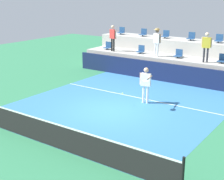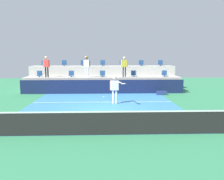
{
  "view_description": "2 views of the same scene",
  "coord_description": "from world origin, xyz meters",
  "px_view_note": "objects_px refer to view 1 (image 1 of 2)",
  "views": [
    {
      "loc": [
        8.08,
        -11.32,
        5.16
      ],
      "look_at": [
        0.65,
        -0.73,
        1.28
      ],
      "focal_mm": 53.25,
      "sensor_mm": 36.0,
      "label": 1
    },
    {
      "loc": [
        0.05,
        -12.32,
        2.89
      ],
      "look_at": [
        0.5,
        -0.34,
        1.19
      ],
      "focal_mm": 37.06,
      "sensor_mm": 36.0,
      "label": 2
    }
  ],
  "objects_px": {
    "spectator_in_grey": "(206,44)",
    "tennis_ball": "(122,93)",
    "stadium_chair_lower_far_left": "(108,46)",
    "spectator_with_hat": "(157,39)",
    "stadium_chair_upper_center": "(191,37)",
    "stadium_chair_upper_left": "(143,33)",
    "stadium_chair_upper_mid_left": "(166,35)",
    "stadium_chair_upper_mid_right": "(219,39)",
    "stadium_chair_lower_center": "(178,54)",
    "spectator_in_white": "(113,36)",
    "stadium_chair_upper_far_left": "(121,31)",
    "tennis_player": "(146,82)",
    "stadium_chair_lower_right": "(222,59)",
    "stadium_chair_lower_left": "(141,50)"
  },
  "relations": [
    {
      "from": "stadium_chair_lower_far_left",
      "to": "stadium_chair_upper_mid_right",
      "type": "distance_m",
      "value": 7.36
    },
    {
      "from": "stadium_chair_lower_far_left",
      "to": "stadium_chair_upper_far_left",
      "type": "bearing_deg",
      "value": 91.81
    },
    {
      "from": "stadium_chair_lower_left",
      "to": "stadium_chair_upper_mid_right",
      "type": "distance_m",
      "value": 4.86
    },
    {
      "from": "stadium_chair_lower_right",
      "to": "stadium_chair_upper_mid_left",
      "type": "distance_m",
      "value": 4.87
    },
    {
      "from": "spectator_in_white",
      "to": "stadium_chair_upper_left",
      "type": "bearing_deg",
      "value": 63.93
    },
    {
      "from": "spectator_with_hat",
      "to": "spectator_in_white",
      "type": "bearing_deg",
      "value": 180.0
    },
    {
      "from": "stadium_chair_upper_left",
      "to": "spectator_in_white",
      "type": "distance_m",
      "value": 2.43
    },
    {
      "from": "stadium_chair_lower_far_left",
      "to": "stadium_chair_upper_left",
      "type": "distance_m",
      "value": 2.67
    },
    {
      "from": "stadium_chair_lower_center",
      "to": "tennis_ball",
      "type": "xyz_separation_m",
      "value": [
        0.08,
        -6.29,
        -0.86
      ]
    },
    {
      "from": "spectator_in_grey",
      "to": "stadium_chair_upper_center",
      "type": "bearing_deg",
      "value": 129.34
    },
    {
      "from": "stadium_chair_lower_far_left",
      "to": "spectator_in_white",
      "type": "relative_size",
      "value": 0.3
    },
    {
      "from": "stadium_chair_lower_far_left",
      "to": "stadium_chair_lower_left",
      "type": "height_order",
      "value": "same"
    },
    {
      "from": "spectator_in_grey",
      "to": "tennis_ball",
      "type": "bearing_deg",
      "value": -106.33
    },
    {
      "from": "stadium_chair_lower_far_left",
      "to": "stadium_chair_upper_far_left",
      "type": "distance_m",
      "value": 1.99
    },
    {
      "from": "stadium_chair_upper_mid_right",
      "to": "spectator_in_grey",
      "type": "relative_size",
      "value": 0.31
    },
    {
      "from": "stadium_chair_upper_mid_left",
      "to": "stadium_chair_upper_mid_right",
      "type": "relative_size",
      "value": 1.0
    },
    {
      "from": "stadium_chair_lower_center",
      "to": "spectator_in_grey",
      "type": "relative_size",
      "value": 0.31
    },
    {
      "from": "stadium_chair_upper_far_left",
      "to": "spectator_with_hat",
      "type": "bearing_deg",
      "value": -28.33
    },
    {
      "from": "tennis_player",
      "to": "stadium_chair_upper_far_left",
      "type": "bearing_deg",
      "value": 130.53
    },
    {
      "from": "stadium_chair_upper_far_left",
      "to": "tennis_ball",
      "type": "height_order",
      "value": "stadium_chair_upper_far_left"
    },
    {
      "from": "stadium_chair_upper_mid_right",
      "to": "tennis_ball",
      "type": "bearing_deg",
      "value": -102.01
    },
    {
      "from": "stadium_chair_upper_far_left",
      "to": "spectator_with_hat",
      "type": "relative_size",
      "value": 0.3
    },
    {
      "from": "spectator_with_hat",
      "to": "stadium_chair_lower_center",
      "type": "bearing_deg",
      "value": 16.49
    },
    {
      "from": "stadium_chair_lower_far_left",
      "to": "spectator_in_white",
      "type": "distance_m",
      "value": 1.16
    },
    {
      "from": "stadium_chair_lower_right",
      "to": "tennis_player",
      "type": "relative_size",
      "value": 0.3
    },
    {
      "from": "stadium_chair_upper_center",
      "to": "stadium_chair_upper_left",
      "type": "bearing_deg",
      "value": 180.0
    },
    {
      "from": "stadium_chair_lower_far_left",
      "to": "stadium_chair_upper_mid_left",
      "type": "relative_size",
      "value": 1.0
    },
    {
      "from": "spectator_with_hat",
      "to": "stadium_chair_upper_far_left",
      "type": "bearing_deg",
      "value": 151.67
    },
    {
      "from": "tennis_player",
      "to": "tennis_ball",
      "type": "height_order",
      "value": "tennis_player"
    },
    {
      "from": "stadium_chair_upper_center",
      "to": "spectator_with_hat",
      "type": "height_order",
      "value": "spectator_with_hat"
    },
    {
      "from": "stadium_chair_lower_right",
      "to": "stadium_chair_upper_mid_left",
      "type": "height_order",
      "value": "stadium_chair_upper_mid_left"
    },
    {
      "from": "stadium_chair_lower_center",
      "to": "stadium_chair_upper_mid_right",
      "type": "distance_m",
      "value": 2.68
    },
    {
      "from": "stadium_chair_upper_far_left",
      "to": "tennis_player",
      "type": "height_order",
      "value": "stadium_chair_upper_far_left"
    },
    {
      "from": "tennis_ball",
      "to": "stadium_chair_lower_far_left",
      "type": "bearing_deg",
      "value": 130.5
    },
    {
      "from": "stadium_chair_lower_left",
      "to": "stadium_chair_upper_mid_left",
      "type": "bearing_deg",
      "value": 64.9
    },
    {
      "from": "stadium_chair_lower_left",
      "to": "tennis_player",
      "type": "bearing_deg",
      "value": -57.51
    },
    {
      "from": "stadium_chair_upper_left",
      "to": "tennis_player",
      "type": "bearing_deg",
      "value": -59.08
    },
    {
      "from": "stadium_chair_lower_center",
      "to": "tennis_player",
      "type": "bearing_deg",
      "value": -81.7
    },
    {
      "from": "stadium_chair_upper_left",
      "to": "tennis_ball",
      "type": "height_order",
      "value": "stadium_chair_upper_left"
    },
    {
      "from": "spectator_with_hat",
      "to": "spectator_in_grey",
      "type": "xyz_separation_m",
      "value": [
        3.1,
        0.0,
        -0.04
      ]
    },
    {
      "from": "spectator_in_white",
      "to": "stadium_chair_lower_right",
      "type": "bearing_deg",
      "value": 3.04
    },
    {
      "from": "stadium_chair_upper_mid_right",
      "to": "spectator_in_white",
      "type": "distance_m",
      "value": 6.74
    },
    {
      "from": "stadium_chair_lower_far_left",
      "to": "spectator_with_hat",
      "type": "bearing_deg",
      "value": -5.49
    },
    {
      "from": "stadium_chair_lower_right",
      "to": "stadium_chair_upper_center",
      "type": "xyz_separation_m",
      "value": [
        -2.64,
        1.8,
        0.85
      ]
    },
    {
      "from": "stadium_chair_upper_far_left",
      "to": "tennis_ball",
      "type": "xyz_separation_m",
      "value": [
        5.43,
        -8.09,
        -1.71
      ]
    },
    {
      "from": "spectator_in_white",
      "to": "spectator_in_grey",
      "type": "bearing_deg",
      "value": 0.0
    },
    {
      "from": "stadium_chair_upper_far_left",
      "to": "spectator_with_hat",
      "type": "height_order",
      "value": "spectator_with_hat"
    },
    {
      "from": "stadium_chair_lower_right",
      "to": "stadium_chair_upper_mid_right",
      "type": "bearing_deg",
      "value": 115.39
    },
    {
      "from": "stadium_chair_lower_right",
      "to": "spectator_in_white",
      "type": "bearing_deg",
      "value": -176.96
    },
    {
      "from": "stadium_chair_lower_right",
      "to": "tennis_player",
      "type": "xyz_separation_m",
      "value": [
        -1.87,
        -5.37,
        -0.4
      ]
    }
  ]
}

